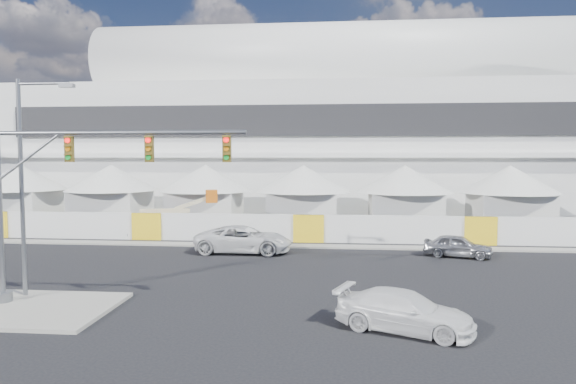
# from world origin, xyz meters

# --- Properties ---
(ground) EXTENTS (160.00, 160.00, 0.00)m
(ground) POSITION_xyz_m (0.00, 0.00, 0.00)
(ground) COLOR black
(ground) RESTS_ON ground
(far_curb) EXTENTS (80.00, 1.20, 0.12)m
(far_curb) POSITION_xyz_m (20.00, 12.50, 0.06)
(far_curb) COLOR gray
(far_curb) RESTS_ON ground
(stadium) EXTENTS (80.00, 24.80, 21.98)m
(stadium) POSITION_xyz_m (8.71, 41.50, 9.45)
(stadium) COLOR silver
(stadium) RESTS_ON ground
(tent_row) EXTENTS (53.40, 8.40, 5.40)m
(tent_row) POSITION_xyz_m (0.50, 24.00, 3.15)
(tent_row) COLOR silver
(tent_row) RESTS_ON ground
(hoarding_fence) EXTENTS (70.00, 0.25, 2.00)m
(hoarding_fence) POSITION_xyz_m (6.00, 14.50, 1.00)
(hoarding_fence) COLOR silver
(hoarding_fence) RESTS_ON ground
(sedan_silver) EXTENTS (2.73, 4.36, 1.39)m
(sedan_silver) POSITION_xyz_m (15.43, 9.89, 0.69)
(sedan_silver) COLOR #9E9FA3
(sedan_silver) RESTS_ON ground
(pickup_curb) EXTENTS (2.94, 6.22, 1.72)m
(pickup_curb) POSITION_xyz_m (2.06, 10.09, 0.86)
(pickup_curb) COLOR silver
(pickup_curb) RESTS_ON ground
(pickup_near) EXTENTS (3.63, 5.27, 1.42)m
(pickup_near) POSITION_xyz_m (10.39, -4.00, 0.71)
(pickup_near) COLOR white
(pickup_near) RESTS_ON ground
(lot_car_b) EXTENTS (2.41, 4.93, 1.62)m
(lot_car_b) POSITION_xyz_m (22.60, 17.23, 0.81)
(lot_car_b) COLOR black
(lot_car_b) RESTS_ON ground
(lot_car_c) EXTENTS (3.83, 4.98, 1.34)m
(lot_car_c) POSITION_xyz_m (-7.75, 19.11, 0.67)
(lot_car_c) COLOR silver
(lot_car_c) RESTS_ON ground
(traffic_mast) EXTENTS (10.72, 0.78, 7.98)m
(traffic_mast) POSITION_xyz_m (-3.71, -2.36, 4.58)
(traffic_mast) COLOR gray
(traffic_mast) RESTS_ON median_island
(streetlight_median) EXTENTS (2.58, 0.26, 9.31)m
(streetlight_median) POSITION_xyz_m (-5.27, -1.33, 5.50)
(streetlight_median) COLOR slate
(streetlight_median) RESTS_ON median_island
(boom_lift) EXTENTS (7.24, 2.51, 3.57)m
(boom_lift) POSITION_xyz_m (-5.65, 15.79, 0.96)
(boom_lift) COLOR #CE6113
(boom_lift) RESTS_ON ground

